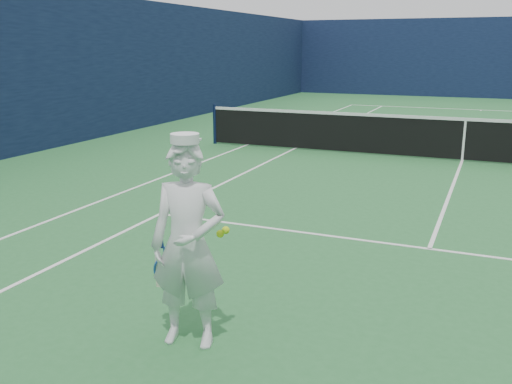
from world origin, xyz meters
TOP-DOWN VIEW (x-y plane):
  - ground at (0.00, 0.00)m, footprint 80.00×80.00m
  - court_markings at (0.00, 0.00)m, footprint 11.03×23.83m
  - windscreen_fence at (0.00, 0.00)m, footprint 20.12×36.12m
  - tennis_net at (0.00, 0.00)m, footprint 12.88×0.09m
  - tennis_player at (-1.69, -9.73)m, footprint 0.84×0.56m

SIDE VIEW (x-z plane):
  - ground at x=0.00m, z-range 0.00..0.00m
  - court_markings at x=0.00m, z-range 0.00..0.01m
  - tennis_net at x=0.00m, z-range 0.02..1.09m
  - tennis_player at x=-1.69m, z-range -0.02..1.86m
  - windscreen_fence at x=0.00m, z-range 0.00..4.00m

